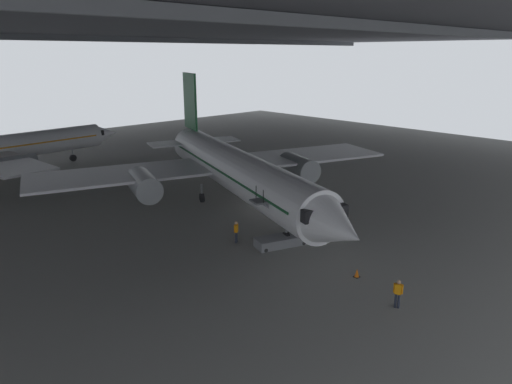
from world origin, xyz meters
The scene contains 8 objects.
ground_plane centered at (0.00, 0.00, 0.00)m, with size 110.00×110.00×0.00m, color gray.
hangar_structure centered at (-0.08, 13.75, 16.66)m, with size 121.00×99.00×17.30m.
airplane_main centered at (-0.18, 2.10, 3.51)m, with size 36.43×36.73×11.76m.
boarding_stairs centered at (-4.13, -7.59, 0.74)m, with size 4.48×2.70×4.72m.
crew_worker_near_nose centered at (-5.86, -18.35, 0.99)m, with size 0.33×0.52×1.73m.
crew_worker_by_stairs centered at (-6.16, -4.92, 1.00)m, with size 0.50×0.36×1.74m.
airplane_distant centered at (-11.43, 30.58, 3.08)m, with size 29.26×28.29×9.47m.
traffic_cone_orange centered at (-4.33, -14.60, 0.29)m, with size 0.36×0.36×0.60m.
Camera 1 is at (-27.94, -29.82, 13.91)m, focal length 32.74 mm.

